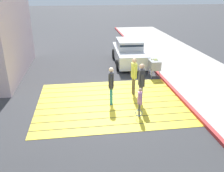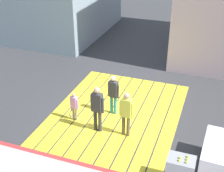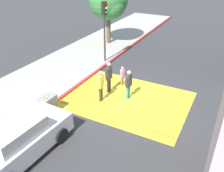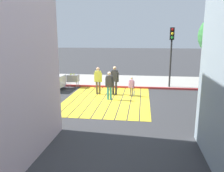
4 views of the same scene
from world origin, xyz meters
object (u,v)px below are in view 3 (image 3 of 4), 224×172
at_px(tennis_ball_cart, 48,101).
at_px(pedestrian_child_with_racket, 123,75).
at_px(street_tree, 109,1).
at_px(pedestrian_adult_trailing, 129,83).
at_px(pedestrian_adult_lead, 101,84).
at_px(traffic_light_corner, 105,20).
at_px(pedestrian_adult_side, 109,75).
at_px(car_parked_near_curb, 18,140).

height_order(tennis_ball_cart, pedestrian_child_with_racket, pedestrian_child_with_racket).
height_order(street_tree, pedestrian_adult_trailing, street_tree).
height_order(pedestrian_adult_lead, pedestrian_child_with_racket, pedestrian_adult_lead).
relative_size(traffic_light_corner, pedestrian_adult_side, 2.33).
relative_size(pedestrian_adult_trailing, pedestrian_child_with_racket, 1.38).
bearing_deg(pedestrian_adult_lead, car_parked_near_curb, -99.15).
height_order(car_parked_near_curb, traffic_light_corner, traffic_light_corner).
distance_m(car_parked_near_curb, pedestrian_adult_lead, 4.95).
xyz_separation_m(pedestrian_adult_trailing, pedestrian_child_with_racket, (-0.95, 1.25, -0.30)).
height_order(tennis_ball_cart, pedestrian_adult_lead, pedestrian_adult_lead).
bearing_deg(pedestrian_adult_side, pedestrian_adult_trailing, -6.79).
height_order(street_tree, pedestrian_adult_lead, street_tree).
distance_m(traffic_light_corner, pedestrian_adult_trailing, 5.61).
bearing_deg(street_tree, pedestrian_adult_lead, -64.50).
bearing_deg(car_parked_near_curb, tennis_ball_cart, 108.44).
height_order(traffic_light_corner, pedestrian_adult_lead, traffic_light_corner).
distance_m(pedestrian_adult_lead, pedestrian_adult_trailing, 1.49).
bearing_deg(tennis_ball_cart, car_parked_near_curb, -71.56).
bearing_deg(tennis_ball_cart, street_tree, 102.33).
distance_m(car_parked_near_curb, tennis_ball_cart, 2.84).
distance_m(pedestrian_adult_trailing, pedestrian_adult_side, 1.29).
bearing_deg(pedestrian_adult_lead, street_tree, 115.50).
xyz_separation_m(car_parked_near_curb, street_tree, (-3.20, 13.24, 2.90)).
bearing_deg(tennis_ball_cart, pedestrian_child_with_racket, 65.98).
bearing_deg(pedestrian_adult_trailing, car_parked_near_curb, -108.91).
bearing_deg(pedestrian_adult_trailing, traffic_light_corner, 133.00).
xyz_separation_m(tennis_ball_cart, pedestrian_child_with_racket, (1.93, 4.33, -0.02)).
height_order(traffic_light_corner, pedestrian_child_with_racket, traffic_light_corner).
distance_m(car_parked_near_curb, street_tree, 13.92).
relative_size(pedestrian_adult_trailing, pedestrian_adult_side, 0.92).
bearing_deg(traffic_light_corner, pedestrian_adult_lead, -63.37).
bearing_deg(car_parked_near_curb, traffic_light_corner, 99.35).
xyz_separation_m(traffic_light_corner, pedestrian_adult_trailing, (3.56, -3.81, -2.06)).
xyz_separation_m(traffic_light_corner, tennis_ball_cart, (0.68, -6.89, -2.34)).
distance_m(pedestrian_adult_trailing, pedestrian_child_with_racket, 1.60).
height_order(car_parked_near_curb, tennis_ball_cart, car_parked_near_curb).
relative_size(tennis_ball_cart, pedestrian_adult_trailing, 0.61).
height_order(pedestrian_adult_side, pedestrian_child_with_racket, pedestrian_adult_side).
bearing_deg(street_tree, pedestrian_adult_side, -61.90).
xyz_separation_m(car_parked_near_curb, pedestrian_child_with_racket, (1.03, 7.02, -0.06)).
relative_size(car_parked_near_curb, pedestrian_adult_trailing, 2.62).
height_order(car_parked_near_curb, pedestrian_adult_side, pedestrian_adult_side).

